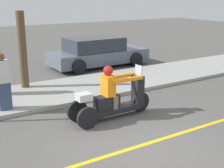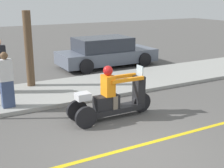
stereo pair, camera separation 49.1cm
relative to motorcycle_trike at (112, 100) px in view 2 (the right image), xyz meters
name	(u,v)px [view 2 (the right image)]	position (x,y,z in m)	size (l,w,h in m)	color
ground_plane	(131,148)	(-0.48, -1.74, -0.53)	(60.00, 60.00, 0.00)	#565451
lane_stripe	(149,143)	(0.00, -1.74, -0.53)	(24.00, 0.12, 0.01)	gold
sidewalk_strip	(60,91)	(-0.48, 2.86, -0.47)	(28.00, 2.80, 0.12)	#9E9E99
motorcycle_trike	(112,100)	(0.00, 0.00, 0.00)	(2.44, 0.68, 1.48)	black
spectator_far_back	(6,81)	(-2.36, 1.94, 0.37)	(0.39, 0.24, 1.61)	#38476B
spectator_with_child	(0,67)	(-2.26, 3.50, 0.46)	(0.44, 0.28, 1.80)	#726656
parked_car_lot_far	(106,52)	(2.88, 5.87, 0.12)	(4.62, 2.07, 1.37)	slate
tree_trunk	(29,49)	(-1.20, 3.84, 0.91)	(0.28, 0.28, 2.63)	brown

